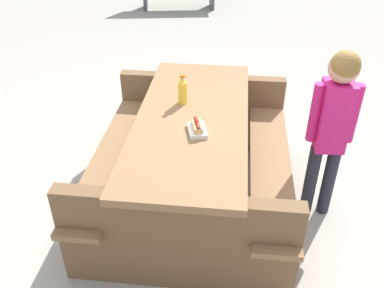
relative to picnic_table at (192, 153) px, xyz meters
name	(u,v)px	position (x,y,z in m)	size (l,w,h in m)	color
ground_plane	(192,200)	(0.00, 0.00, -0.44)	(30.00, 30.00, 0.00)	#ADA599
picnic_table	(192,153)	(0.00, 0.00, 0.00)	(2.11, 1.84, 0.75)	olive
soda_bottle	(182,90)	(-0.21, -0.03, 0.41)	(0.07, 0.07, 0.22)	yellow
hotdog_tray	(197,128)	(0.20, 0.00, 0.34)	(0.18, 0.11, 0.08)	white
child_in_coat	(333,117)	(0.26, 0.89, 0.37)	(0.22, 0.31, 1.27)	#262633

